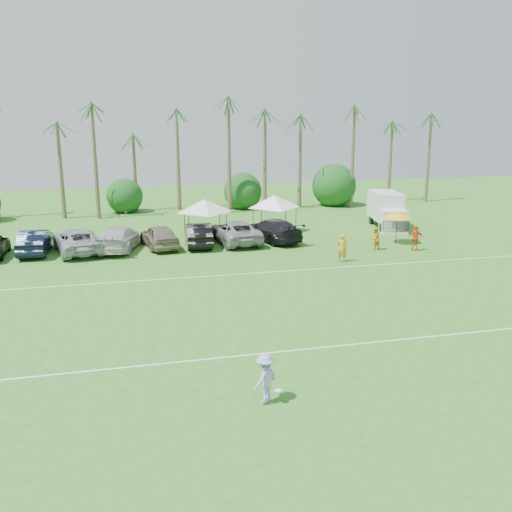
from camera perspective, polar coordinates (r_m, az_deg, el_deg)
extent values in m
plane|color=#317021|center=(22.51, 5.28, -11.37)|extent=(120.00, 120.00, 0.00)
cube|color=white|center=(24.24, 3.72, -9.41)|extent=(80.00, 0.10, 0.01)
cube|color=white|center=(35.21, -2.15, -1.85)|extent=(80.00, 0.10, 0.01)
cone|color=brown|center=(58.29, -24.09, 7.78)|extent=(0.44, 0.44, 9.00)
cone|color=brown|center=(57.59, -19.20, 8.65)|extent=(0.44, 0.44, 10.00)
cone|color=brown|center=(57.33, -15.21, 9.42)|extent=(0.44, 0.44, 11.00)
cone|color=brown|center=(57.51, -11.09, 8.15)|extent=(0.44, 0.44, 8.00)
cone|color=brown|center=(57.80, -7.11, 8.83)|extent=(0.44, 0.44, 9.00)
cone|color=brown|center=(58.37, -3.17, 9.46)|extent=(0.44, 0.44, 10.00)
cone|color=brown|center=(59.20, 0.69, 10.03)|extent=(0.44, 0.44, 11.00)
cone|color=brown|center=(60.77, 5.30, 8.66)|extent=(0.44, 0.44, 8.00)
cone|color=brown|center=(62.53, 9.70, 9.13)|extent=(0.44, 0.44, 9.00)
cone|color=brown|center=(64.64, 13.85, 9.52)|extent=(0.44, 0.44, 10.00)
cone|color=brown|center=(66.55, 16.98, 9.88)|extent=(0.44, 0.44, 11.00)
cylinder|color=brown|center=(58.86, -12.94, 4.95)|extent=(0.30, 0.30, 1.40)
sphere|color=#134719|center=(58.70, -13.00, 6.01)|extent=(4.00, 4.00, 4.00)
cylinder|color=brown|center=(60.23, -1.42, 5.50)|extent=(0.30, 0.30, 1.40)
sphere|color=#134719|center=(60.08, -1.42, 6.54)|extent=(4.00, 4.00, 4.00)
cylinder|color=brown|center=(63.12, 7.53, 5.78)|extent=(0.30, 0.30, 1.40)
sphere|color=#134719|center=(62.97, 7.56, 6.77)|extent=(4.00, 4.00, 4.00)
imported|color=orange|center=(38.43, 8.58, 0.80)|extent=(0.81, 0.68, 1.89)
imported|color=orange|center=(42.29, 11.83, 1.72)|extent=(0.98, 0.88, 1.67)
imported|color=#D75917|center=(42.68, 15.64, 1.74)|extent=(1.17, 0.78, 1.85)
cube|color=silver|center=(51.34, 12.81, 4.98)|extent=(3.08, 4.57, 2.28)
cube|color=silver|center=(48.71, 13.61, 3.38)|extent=(2.39, 2.03, 1.91)
cube|color=black|center=(48.12, 13.80, 2.90)|extent=(2.11, 0.69, 0.91)
cube|color=#E5590C|center=(51.71, 14.01, 4.52)|extent=(0.32, 1.43, 0.82)
cylinder|color=black|center=(48.75, 12.48, 2.79)|extent=(0.43, 0.86, 0.82)
cylinder|color=black|center=(49.24, 14.54, 2.78)|extent=(0.43, 0.86, 0.82)
cylinder|color=black|center=(52.40, 11.45, 3.61)|extent=(0.43, 0.86, 0.82)
cylinder|color=black|center=(52.85, 13.38, 3.60)|extent=(0.43, 0.86, 0.82)
cylinder|color=black|center=(43.92, -6.71, 2.65)|extent=(0.06, 0.06, 2.07)
cylinder|color=black|center=(44.37, -2.97, 2.84)|extent=(0.06, 0.06, 2.07)
cylinder|color=black|center=(46.76, -7.16, 3.33)|extent=(0.06, 0.06, 2.07)
cylinder|color=black|center=(47.18, -3.65, 3.50)|extent=(0.06, 0.06, 2.07)
pyramid|color=silver|center=(45.19, -5.18, 5.67)|extent=(4.48, 4.48, 1.04)
cylinder|color=black|center=(45.95, 0.56, 3.25)|extent=(0.06, 0.06, 2.07)
cylinder|color=black|center=(46.75, 4.01, 3.40)|extent=(0.06, 0.06, 2.07)
cylinder|color=black|center=(48.72, -0.29, 3.87)|extent=(0.06, 0.06, 2.07)
cylinder|color=black|center=(49.47, 2.99, 4.01)|extent=(0.06, 0.06, 2.07)
pyramid|color=white|center=(47.37, 1.83, 6.10)|extent=(4.47, 4.47, 1.03)
cylinder|color=black|center=(44.68, 13.87, 2.63)|extent=(0.05, 0.05, 2.24)
cone|color=yellow|center=(44.48, 13.96, 4.05)|extent=(2.24, 2.24, 0.51)
imported|color=#A69CDE|center=(19.89, 0.92, -12.12)|extent=(1.28, 1.20, 1.74)
cylinder|color=white|center=(19.95, 2.19, -13.26)|extent=(0.27, 0.27, 0.03)
imported|color=black|center=(43.21, -21.20, 1.36)|extent=(2.03, 5.32, 1.73)
imported|color=#ABADB4|center=(42.53, -17.41, 1.48)|extent=(4.06, 6.68, 1.73)
imported|color=silver|center=(42.54, -13.51, 1.74)|extent=(3.93, 6.39, 1.73)
imported|color=gray|center=(42.66, -9.63, 1.97)|extent=(2.81, 5.34, 1.73)
imported|color=black|center=(42.97, -5.78, 2.19)|extent=(2.22, 5.37, 1.73)
imported|color=#99999A|center=(43.68, -2.07, 2.44)|extent=(3.33, 6.43, 1.73)
imported|color=black|center=(44.36, 1.59, 2.63)|extent=(4.16, 6.42, 1.73)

